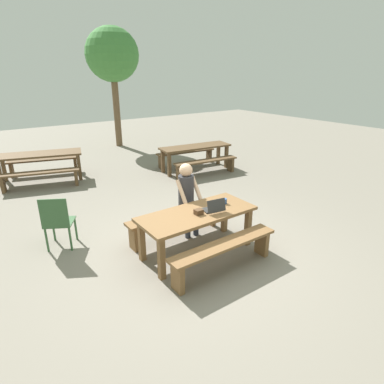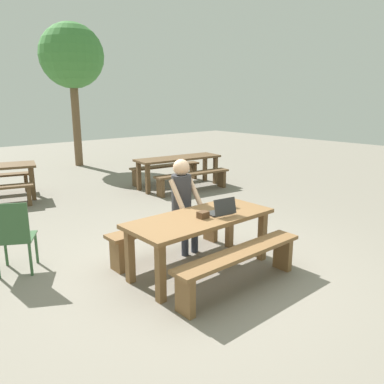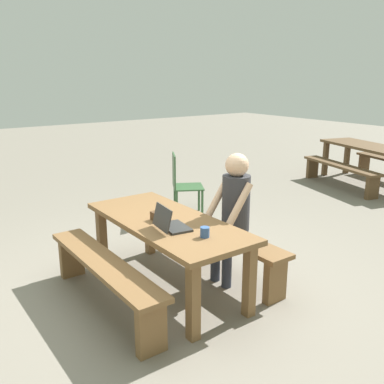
# 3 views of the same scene
# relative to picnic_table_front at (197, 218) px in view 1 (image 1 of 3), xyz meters

# --- Properties ---
(ground_plane) EXTENTS (30.00, 30.00, 0.00)m
(ground_plane) POSITION_rel_picnic_table_front_xyz_m (0.00, 0.00, -0.62)
(ground_plane) COLOR gray
(picnic_table_front) EXTENTS (1.90, 0.81, 0.72)m
(picnic_table_front) POSITION_rel_picnic_table_front_xyz_m (0.00, 0.00, 0.00)
(picnic_table_front) COLOR brown
(picnic_table_front) RESTS_ON ground
(bench_near) EXTENTS (1.83, 0.30, 0.47)m
(bench_near) POSITION_rel_picnic_table_front_xyz_m (0.00, -0.67, -0.26)
(bench_near) COLOR brown
(bench_near) RESTS_ON ground
(bench_far) EXTENTS (1.83, 0.30, 0.47)m
(bench_far) POSITION_rel_picnic_table_front_xyz_m (0.00, 0.67, -0.26)
(bench_far) COLOR brown
(bench_far) RESTS_ON ground
(laptop) EXTENTS (0.35, 0.30, 0.22)m
(laptop) POSITION_rel_picnic_table_front_xyz_m (0.25, -0.12, 0.16)
(laptop) COLOR #2D2D2D
(laptop) RESTS_ON picnic_table_front
(small_pouch) EXTENTS (0.13, 0.11, 0.08)m
(small_pouch) POSITION_rel_picnic_table_front_xyz_m (-0.03, -0.08, 0.15)
(small_pouch) COLOR #4C331E
(small_pouch) RESTS_ON picnic_table_front
(coffee_mug) EXTENTS (0.08, 0.08, 0.09)m
(coffee_mug) POSITION_rel_picnic_table_front_xyz_m (0.58, 0.02, 0.15)
(coffee_mug) COLOR #335693
(coffee_mug) RESTS_ON picnic_table_front
(person_seated) EXTENTS (0.39, 0.40, 1.33)m
(person_seated) POSITION_rel_picnic_table_front_xyz_m (0.24, 0.63, 0.17)
(person_seated) COLOR #333847
(person_seated) RESTS_ON ground
(plastic_chair) EXTENTS (0.60, 0.60, 0.95)m
(plastic_chair) POSITION_rel_picnic_table_front_xyz_m (-1.80, 1.44, -0.12)
(plastic_chair) COLOR #335933
(plastic_chair) RESTS_ON ground
(picnic_table_mid) EXTENTS (2.25, 1.31, 0.76)m
(picnic_table_mid) POSITION_rel_picnic_table_front_xyz_m (-1.24, 5.44, 0.03)
(picnic_table_mid) COLOR brown
(picnic_table_mid) RESTS_ON ground
(bench_mid_south) EXTENTS (1.92, 0.81, 0.44)m
(bench_mid_south) POSITION_rel_picnic_table_front_xyz_m (-1.42, 4.80, -0.28)
(bench_mid_south) COLOR brown
(bench_mid_south) RESTS_ON ground
(bench_mid_north) EXTENTS (1.92, 0.81, 0.44)m
(bench_mid_north) POSITION_rel_picnic_table_front_xyz_m (-1.06, 6.09, -0.28)
(bench_mid_north) COLOR brown
(bench_mid_north) RESTS_ON ground
(picnic_table_rear) EXTENTS (2.20, 0.90, 0.74)m
(picnic_table_rear) POSITION_rel_picnic_table_front_xyz_m (2.76, 3.84, 0.01)
(picnic_table_rear) COLOR brown
(picnic_table_rear) RESTS_ON ground
(bench_rear_south) EXTENTS (1.95, 0.53, 0.46)m
(bench_rear_south) POSITION_rel_picnic_table_front_xyz_m (2.68, 3.22, -0.27)
(bench_rear_south) COLOR brown
(bench_rear_south) RESTS_ON ground
(bench_rear_north) EXTENTS (1.95, 0.53, 0.46)m
(bench_rear_north) POSITION_rel_picnic_table_front_xyz_m (2.83, 4.46, -0.27)
(bench_rear_north) COLOR brown
(bench_rear_north) RESTS_ON ground
(tree_left) EXTENTS (1.95, 1.95, 4.36)m
(tree_left) POSITION_rel_picnic_table_front_xyz_m (2.25, 8.34, 2.72)
(tree_left) COLOR brown
(tree_left) RESTS_ON ground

